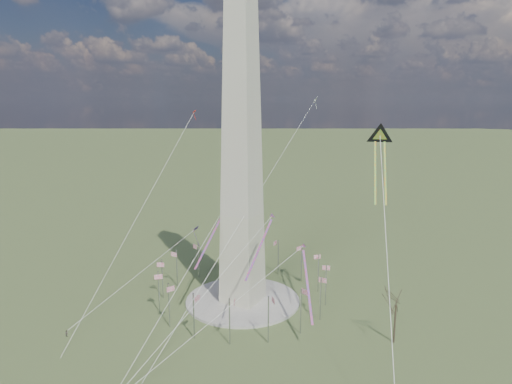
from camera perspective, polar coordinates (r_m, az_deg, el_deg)
The scene contains 13 objects.
ground at distance 149.15m, azimuth -1.67°, elevation -13.51°, with size 2000.00×2000.00×0.00m, color #45542A.
plaza at distance 148.98m, azimuth -1.67°, elevation -13.37°, with size 36.00×36.00×0.80m, color #ADA89E.
washington_monument at distance 135.99m, azimuth -1.79°, elevation 5.12°, with size 15.56×15.56×100.00m.
flagpole_ring at distance 146.22m, azimuth -1.68°, elevation -10.93°, with size 54.40×54.40×13.00m.
tree_near at distance 127.07m, azimuth 17.12°, elevation -13.05°, with size 9.09×9.09×15.91m.
person_west at distance 139.06m, azimuth -22.58°, elevation -15.99°, with size 0.87×0.68×1.78m, color gray.
kite_delta_black at distance 123.24m, azimuth 15.24°, elevation 6.35°, with size 10.88×21.70×17.68m.
kite_diamond_purple at distance 162.68m, azimuth -7.51°, elevation -4.87°, with size 1.77×2.72×8.25m.
kite_streamer_left at distance 125.12m, azimuth 0.90°, elevation -5.81°, with size 3.14×19.44×13.35m.
kite_streamer_mid at distance 137.23m, azimuth -4.97°, elevation -4.23°, with size 3.96×21.66×14.89m.
kite_streamer_right at distance 129.33m, azimuth 6.28°, elevation -9.90°, with size 11.84×19.45×14.87m.
kite_small_red at distance 194.58m, azimuth -7.71°, elevation 9.79°, with size 1.05×1.73×4.14m.
kite_small_white at distance 176.15m, azimuth 7.48°, elevation 11.29°, with size 1.23×1.99×4.54m.
Camera 1 is at (67.82, -116.89, 63.10)m, focal length 32.00 mm.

